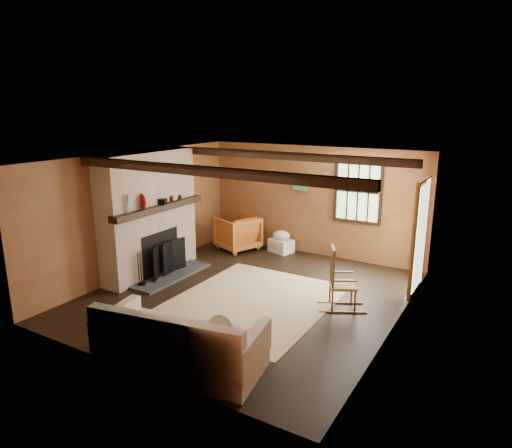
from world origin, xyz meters
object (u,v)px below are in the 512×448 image
Objects in this scene: fireplace at (150,219)px; rocking_chair at (340,283)px; laundry_basket at (281,246)px; sofa at (179,346)px; armchair at (237,233)px.

rocking_chair is at bearing 4.61° from fireplace.
sofa is at bearing -77.38° from laundry_basket.
fireplace reaches higher than rocking_chair.
sofa is at bearing 46.54° from armchair.
fireplace is at bearing 128.79° from sofa.
laundry_basket is at bearing 93.20° from sofa.
fireplace is at bearing 6.03° from armchair.
sofa reaches higher than laundry_basket.
rocking_chair reaches higher than armchair.
rocking_chair is 2.93m from sofa.
laundry_basket is (-1.09, 4.88, -0.15)m from sofa.
rocking_chair is 0.48× the size of sofa.
sofa is 5.00m from laundry_basket.
rocking_chair reaches higher than sofa.
armchair is (-2.06, 4.55, 0.09)m from sofa.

